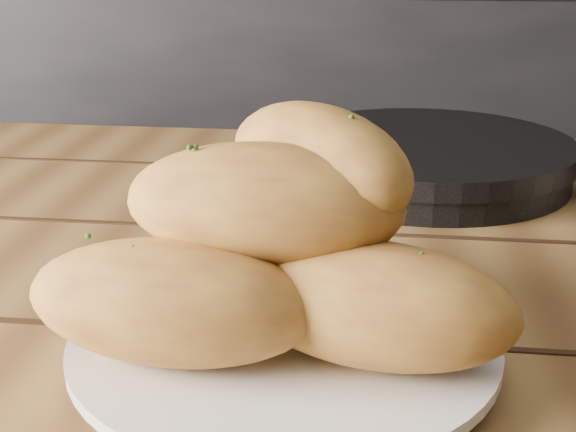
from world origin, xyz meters
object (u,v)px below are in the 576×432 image
object	(u,v)px
bread_rolls	(282,243)
table	(306,382)
skillet	(428,159)
plate	(284,345)

from	to	relation	value
bread_rolls	table	bearing A→B (deg)	88.19
bread_rolls	skillet	size ratio (longest dim) A/B	0.67
plate	table	bearing A→B (deg)	89.02
plate	skillet	xyz separation A→B (m)	(0.11, 0.40, 0.01)
bread_rolls	skillet	xyz separation A→B (m)	(0.11, 0.40, -0.05)
bread_rolls	skillet	world-z (taller)	bread_rolls
table	bread_rolls	xyz separation A→B (m)	(-0.00, -0.12, 0.17)
table	skillet	world-z (taller)	skillet
skillet	table	bearing A→B (deg)	-110.68
table	bread_rolls	bearing A→B (deg)	-91.81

